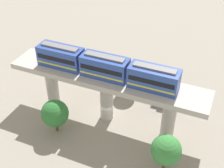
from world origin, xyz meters
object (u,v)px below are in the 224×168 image
(tree_near_viaduct, at_px, (129,75))
(train, at_px, (105,67))
(parked_car_blue, at_px, (166,101))
(parked_car_silver, at_px, (79,74))
(tree_far_corner, at_px, (166,150))
(parked_car_yellow, at_px, (125,69))
(tree_mid_lot, at_px, (55,113))

(tree_near_viaduct, bearing_deg, train, -7.82)
(parked_car_blue, bearing_deg, tree_near_viaduct, -102.14)
(parked_car_silver, xyz_separation_m, tree_far_corner, (14.07, 19.60, 2.84))
(parked_car_silver, distance_m, parked_car_yellow, 8.51)
(tree_near_viaduct, xyz_separation_m, tree_mid_lot, (12.83, -6.28, -0.26))
(parked_car_silver, bearing_deg, parked_car_yellow, 137.24)
(tree_mid_lot, relative_size, tree_far_corner, 0.96)
(parked_car_silver, bearing_deg, train, 61.57)
(parked_car_blue, xyz_separation_m, tree_mid_lot, (11.91, -12.96, 2.54))
(tree_near_viaduct, bearing_deg, parked_car_yellow, -152.98)
(train, bearing_deg, parked_car_yellow, -172.45)
(train, bearing_deg, parked_car_blue, 129.90)
(train, height_order, parked_car_blue, train)
(parked_car_silver, xyz_separation_m, parked_car_blue, (1.47, 16.45, 0.00))
(parked_car_silver, distance_m, tree_near_viaduct, 10.18)
(parked_car_yellow, xyz_separation_m, tree_mid_lot, (18.10, -3.60, 2.54))
(parked_car_yellow, bearing_deg, parked_car_blue, 52.37)
(parked_car_silver, bearing_deg, tree_far_corner, 67.94)
(parked_car_yellow, xyz_separation_m, parked_car_blue, (6.19, 9.36, 0.00))
(parked_car_yellow, relative_size, tree_far_corner, 0.79)
(parked_car_silver, bearing_deg, tree_mid_lot, 28.24)
(train, relative_size, parked_car_silver, 4.55)
(train, relative_size, tree_near_viaduct, 3.86)
(tree_mid_lot, bearing_deg, parked_car_silver, -165.37)
(parked_car_blue, height_order, tree_near_viaduct, tree_near_viaduct)
(train, height_order, parked_car_silver, train)
(tree_near_viaduct, distance_m, tree_far_corner, 16.72)
(parked_car_blue, bearing_deg, tree_far_corner, 9.78)
(train, distance_m, parked_car_silver, 14.48)
(train, relative_size, tree_far_corner, 3.73)
(parked_car_blue, xyz_separation_m, tree_far_corner, (12.60, 3.15, 2.84))
(tree_near_viaduct, height_order, tree_far_corner, tree_far_corner)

